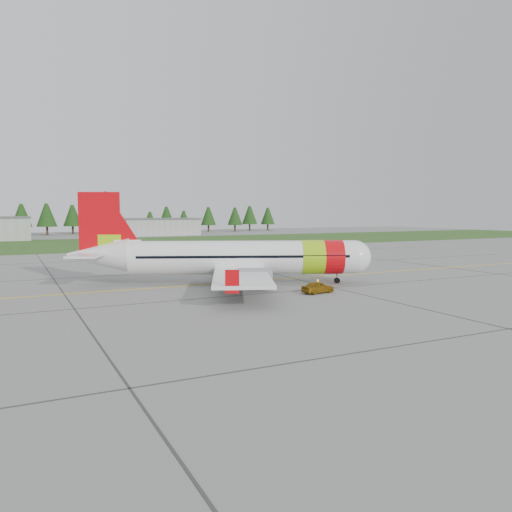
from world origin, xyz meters
TOP-DOWN VIEW (x-y plane):
  - ground at (0.00, 0.00)m, footprint 320.00×320.00m
  - aircraft at (2.23, 6.81)m, footprint 30.75×29.20m
  - follow_me_car at (6.73, -2.12)m, footprint 1.29×1.47m
  - grass_strip at (0.00, 82.00)m, footprint 320.00×50.00m
  - taxi_guideline at (0.00, 8.00)m, footprint 120.00×0.25m
  - hangar_east at (25.00, 118.00)m, footprint 24.00×12.00m
  - treeline at (0.00, 138.00)m, footprint 160.00×8.00m

SIDE VIEW (x-z plane):
  - ground at x=0.00m, z-range 0.00..0.00m
  - taxi_guideline at x=0.00m, z-range 0.00..0.02m
  - grass_strip at x=0.00m, z-range 0.00..0.03m
  - follow_me_car at x=6.73m, z-range 0.00..3.31m
  - hangar_east at x=25.00m, z-range 0.00..5.20m
  - aircraft at x=2.23m, z-range -2.07..7.72m
  - treeline at x=0.00m, z-range 0.00..10.00m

